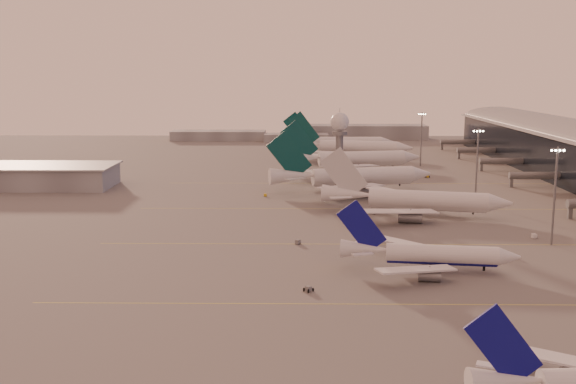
{
  "coord_description": "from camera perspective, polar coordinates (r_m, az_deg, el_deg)",
  "views": [
    {
      "loc": [
        -9.81,
        -111.7,
        43.32
      ],
      "look_at": [
        -12.2,
        76.75,
        9.59
      ],
      "focal_mm": 42.0,
      "sensor_mm": 36.0,
      "label": 1
    }
  ],
  "objects": [
    {
      "name": "ground",
      "position": [
        120.21,
        5.46,
        -11.02
      ],
      "size": [
        700.0,
        700.0,
        0.0
      ],
      "primitive_type": "plane",
      "color": "#4D4B4B",
      "rests_on": "ground"
    },
    {
      "name": "taxiway_markings",
      "position": [
        177.72,
        13.69,
        -4.25
      ],
      "size": [
        180.0,
        185.25,
        0.02
      ],
      "color": "gold",
      "rests_on": "ground"
    },
    {
      "name": "hangar",
      "position": [
        277.52,
        -22.68,
        1.28
      ],
      "size": [
        82.0,
        27.0,
        8.5
      ],
      "color": "slate",
      "rests_on": "ground"
    },
    {
      "name": "radar_tower",
      "position": [
        233.25,
        4.38,
        4.61
      ],
      "size": [
        6.4,
        6.4,
        31.1
      ],
      "color": "slate",
      "rests_on": "ground"
    },
    {
      "name": "mast_b",
      "position": [
        181.29,
        21.66,
        0.03
      ],
      "size": [
        3.6,
        0.56,
        25.0
      ],
      "color": "slate",
      "rests_on": "ground"
    },
    {
      "name": "mast_c",
      "position": [
        231.53,
        15.71,
        2.43
      ],
      "size": [
        3.6,
        0.56,
        25.0
      ],
      "color": "slate",
      "rests_on": "ground"
    },
    {
      "name": "mast_d",
      "position": [
        318.4,
        11.22,
        4.62
      ],
      "size": [
        3.6,
        0.56,
        25.0
      ],
      "color": "slate",
      "rests_on": "ground"
    },
    {
      "name": "distant_horizon",
      "position": [
        438.79,
        2.36,
        4.98
      ],
      "size": [
        165.0,
        37.5,
        9.0
      ],
      "color": "slate",
      "rests_on": "ground"
    },
    {
      "name": "narrowbody_mid",
      "position": [
        151.79,
        11.82,
        -5.42
      ],
      "size": [
        39.85,
        31.62,
        15.61
      ],
      "color": "silver",
      "rests_on": "ground"
    },
    {
      "name": "widebody_white",
      "position": [
        208.99,
        10.71,
        -1.0
      ],
      "size": [
        57.25,
        45.37,
        20.45
      ],
      "color": "silver",
      "rests_on": "ground"
    },
    {
      "name": "greentail_a",
      "position": [
        248.57,
        5.47,
        1.0
      ],
      "size": [
        61.87,
        49.44,
        22.78
      ],
      "color": "silver",
      "rests_on": "ground"
    },
    {
      "name": "greentail_b",
      "position": [
        299.12,
        5.47,
        2.56
      ],
      "size": [
        62.8,
        50.28,
        22.99
      ],
      "color": "silver",
      "rests_on": "ground"
    },
    {
      "name": "greentail_c",
      "position": [
        344.88,
        5.28,
        3.58
      ],
      "size": [
        63.65,
        50.89,
        23.4
      ],
      "color": "silver",
      "rests_on": "ground"
    },
    {
      "name": "greentail_d",
      "position": [
        369.41,
        4.42,
        3.99
      ],
      "size": [
        60.69,
        49.02,
        22.05
      ],
      "color": "silver",
      "rests_on": "ground"
    },
    {
      "name": "gsv_tug_mid",
      "position": [
        135.88,
        1.75,
        -8.21
      ],
      "size": [
        4.05,
        4.09,
        1.03
      ],
      "color": "slate",
      "rests_on": "ground"
    },
    {
      "name": "gsv_truck_b",
      "position": [
        168.57,
        18.51,
        -4.86
      ],
      "size": [
        6.12,
        4.24,
        2.33
      ],
      "color": "slate",
      "rests_on": "ground"
    },
    {
      "name": "gsv_truck_c",
      "position": [
        172.06,
        0.92,
        -4.03
      ],
      "size": [
        4.85,
        6.02,
        2.34
      ],
      "color": "slate",
      "rests_on": "ground"
    },
    {
      "name": "gsv_catering_b",
      "position": [
        188.99,
        20.2,
        -3.03
      ],
      "size": [
        6.0,
        3.74,
        4.56
      ],
      "color": "silver",
      "rests_on": "ground"
    },
    {
      "name": "gsv_tug_far",
      "position": [
        209.72,
        7.29,
        -1.72
      ],
      "size": [
        3.84,
        3.93,
        0.98
      ],
      "color": "silver",
      "rests_on": "ground"
    },
    {
      "name": "gsv_truck_d",
      "position": [
        237.45,
        -1.96,
        -0.12
      ],
      "size": [
        2.89,
        5.17,
        1.98
      ],
      "color": "gold",
      "rests_on": "ground"
    },
    {
      "name": "gsv_tug_hangar",
      "position": [
        285.09,
        11.7,
        1.31
      ],
      "size": [
        4.05,
        2.72,
        1.09
      ],
      "color": "gold",
      "rests_on": "ground"
    }
  ]
}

